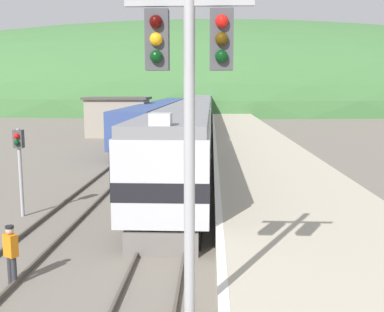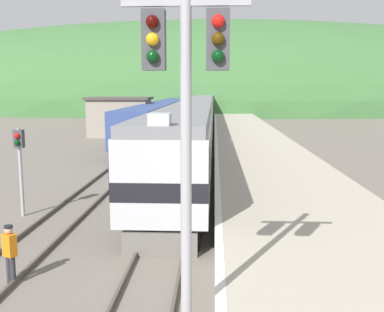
{
  "view_description": "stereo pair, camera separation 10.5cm",
  "coord_description": "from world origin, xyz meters",
  "px_view_note": "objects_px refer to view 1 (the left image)",
  "views": [
    {
      "loc": [
        1.53,
        -1.29,
        5.09
      ],
      "look_at": [
        0.74,
        16.8,
        2.36
      ],
      "focal_mm": 42.0,
      "sensor_mm": 36.0,
      "label": 1
    },
    {
      "loc": [
        1.63,
        -1.28,
        5.09
      ],
      "look_at": [
        0.74,
        16.8,
        2.36
      ],
      "focal_mm": 42.0,
      "sensor_mm": 36.0,
      "label": 2
    }
  ],
  "objects_px": {
    "carriage_fourth": "(204,104)",
    "carriage_third": "(201,108)",
    "signal_post_siding": "(19,154)",
    "siding_train": "(162,116)",
    "carriage_second": "(196,118)",
    "express_train_lead_car": "(182,145)",
    "track_worker": "(11,252)",
    "signal_mast_main": "(189,102)"
  },
  "relations": [
    {
      "from": "carriage_fourth",
      "to": "track_worker",
      "type": "xyz_separation_m",
      "value": [
        -3.66,
        -76.84,
        -1.28
      ]
    },
    {
      "from": "express_train_lead_car",
      "to": "signal_post_siding",
      "type": "distance_m",
      "value": 8.39
    },
    {
      "from": "siding_train",
      "to": "track_worker",
      "type": "distance_m",
      "value": 41.68
    },
    {
      "from": "carriage_third",
      "to": "signal_mast_main",
      "type": "height_order",
      "value": "signal_mast_main"
    },
    {
      "from": "signal_mast_main",
      "to": "carriage_fourth",
      "type": "bearing_deg",
      "value": 90.82
    },
    {
      "from": "carriage_third",
      "to": "signal_mast_main",
      "type": "relative_size",
      "value": 2.79
    },
    {
      "from": "express_train_lead_car",
      "to": "siding_train",
      "type": "bearing_deg",
      "value": 98.21
    },
    {
      "from": "carriage_second",
      "to": "carriage_third",
      "type": "xyz_separation_m",
      "value": [
        0.0,
        21.54,
        0.0
      ]
    },
    {
      "from": "siding_train",
      "to": "signal_mast_main",
      "type": "xyz_separation_m",
      "value": [
        5.41,
        -44.73,
        3.04
      ]
    },
    {
      "from": "carriage_fourth",
      "to": "siding_train",
      "type": "distance_m",
      "value": 35.43
    },
    {
      "from": "carriage_fourth",
      "to": "carriage_third",
      "type": "bearing_deg",
      "value": -90.0
    },
    {
      "from": "carriage_fourth",
      "to": "track_worker",
      "type": "relative_size",
      "value": 12.95
    },
    {
      "from": "carriage_third",
      "to": "signal_post_siding",
      "type": "xyz_separation_m",
      "value": [
        -6.04,
        -49.05,
        0.37
      ]
    },
    {
      "from": "signal_post_siding",
      "to": "carriage_second",
      "type": "bearing_deg",
      "value": 77.62
    },
    {
      "from": "signal_post_siding",
      "to": "carriage_fourth",
      "type": "bearing_deg",
      "value": 85.11
    },
    {
      "from": "carriage_second",
      "to": "carriage_fourth",
      "type": "relative_size",
      "value": 1.0
    },
    {
      "from": "carriage_third",
      "to": "siding_train",
      "type": "xyz_separation_m",
      "value": [
        -4.27,
        -13.63,
        -0.35
      ]
    },
    {
      "from": "express_train_lead_car",
      "to": "carriage_second",
      "type": "relative_size",
      "value": 0.99
    },
    {
      "from": "carriage_second",
      "to": "siding_train",
      "type": "relative_size",
      "value": 0.45
    },
    {
      "from": "carriage_fourth",
      "to": "track_worker",
      "type": "distance_m",
      "value": 76.93
    },
    {
      "from": "express_train_lead_car",
      "to": "signal_mast_main",
      "type": "height_order",
      "value": "signal_mast_main"
    },
    {
      "from": "carriage_second",
      "to": "siding_train",
      "type": "distance_m",
      "value": 9.0
    },
    {
      "from": "signal_mast_main",
      "to": "track_worker",
      "type": "distance_m",
      "value": 6.94
    },
    {
      "from": "track_worker",
      "to": "signal_post_siding",
      "type": "bearing_deg",
      "value": 110.9
    },
    {
      "from": "carriage_second",
      "to": "signal_mast_main",
      "type": "relative_size",
      "value": 2.79
    },
    {
      "from": "siding_train",
      "to": "track_worker",
      "type": "xyz_separation_m",
      "value": [
        0.62,
        -41.66,
        -0.93
      ]
    },
    {
      "from": "express_train_lead_car",
      "to": "siding_train",
      "type": "xyz_separation_m",
      "value": [
        -4.27,
        29.61,
        -0.36
      ]
    },
    {
      "from": "carriage_third",
      "to": "track_worker",
      "type": "bearing_deg",
      "value": -93.78
    },
    {
      "from": "carriage_second",
      "to": "signal_post_siding",
      "type": "bearing_deg",
      "value": -102.38
    },
    {
      "from": "carriage_fourth",
      "to": "signal_post_siding",
      "type": "bearing_deg",
      "value": -94.89
    },
    {
      "from": "express_train_lead_car",
      "to": "signal_post_siding",
      "type": "xyz_separation_m",
      "value": [
        -6.04,
        -5.81,
        0.36
      ]
    },
    {
      "from": "carriage_second",
      "to": "carriage_fourth",
      "type": "height_order",
      "value": "same"
    },
    {
      "from": "carriage_second",
      "to": "express_train_lead_car",
      "type": "bearing_deg",
      "value": -90.0
    },
    {
      "from": "carriage_fourth",
      "to": "signal_mast_main",
      "type": "bearing_deg",
      "value": -89.18
    },
    {
      "from": "carriage_fourth",
      "to": "signal_mast_main",
      "type": "relative_size",
      "value": 2.79
    },
    {
      "from": "express_train_lead_car",
      "to": "carriage_fourth",
      "type": "relative_size",
      "value": 0.99
    },
    {
      "from": "carriage_second",
      "to": "track_worker",
      "type": "relative_size",
      "value": 12.95
    },
    {
      "from": "siding_train",
      "to": "carriage_fourth",
      "type": "bearing_deg",
      "value": 83.08
    },
    {
      "from": "carriage_fourth",
      "to": "signal_mast_main",
      "type": "height_order",
      "value": "signal_mast_main"
    },
    {
      "from": "siding_train",
      "to": "track_worker",
      "type": "relative_size",
      "value": 28.5
    },
    {
      "from": "signal_post_siding",
      "to": "carriage_third",
      "type": "bearing_deg",
      "value": 82.98
    },
    {
      "from": "express_train_lead_car",
      "to": "carriage_second",
      "type": "height_order",
      "value": "express_train_lead_car"
    }
  ]
}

